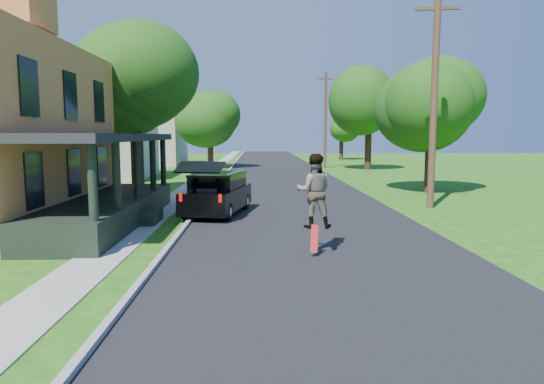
{
  "coord_description": "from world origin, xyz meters",
  "views": [
    {
      "loc": [
        -1.63,
        -10.9,
        3.08
      ],
      "look_at": [
        -1.21,
        3.0,
        1.44
      ],
      "focal_mm": 32.0,
      "sensor_mm": 36.0,
      "label": 1
    }
  ],
  "objects_px": {
    "skateboarder": "(314,191)",
    "utility_pole_near": "(434,99)",
    "tree_right_near": "(432,101)",
    "black_suv": "(217,193)"
  },
  "relations": [
    {
      "from": "tree_right_near",
      "to": "utility_pole_near",
      "type": "relative_size",
      "value": 0.87
    },
    {
      "from": "skateboarder",
      "to": "utility_pole_near",
      "type": "bearing_deg",
      "value": -124.01
    },
    {
      "from": "black_suv",
      "to": "skateboarder",
      "type": "height_order",
      "value": "skateboarder"
    },
    {
      "from": "black_suv",
      "to": "utility_pole_near",
      "type": "distance_m",
      "value": 9.73
    },
    {
      "from": "tree_right_near",
      "to": "skateboarder",
      "type": "bearing_deg",
      "value": -120.19
    },
    {
      "from": "utility_pole_near",
      "to": "skateboarder",
      "type": "bearing_deg",
      "value": -117.18
    },
    {
      "from": "tree_right_near",
      "to": "utility_pole_near",
      "type": "distance_m",
      "value": 5.96
    },
    {
      "from": "utility_pole_near",
      "to": "tree_right_near",
      "type": "bearing_deg",
      "value": 81.24
    },
    {
      "from": "skateboarder",
      "to": "utility_pole_near",
      "type": "height_order",
      "value": "utility_pole_near"
    },
    {
      "from": "black_suv",
      "to": "utility_pole_near",
      "type": "xyz_separation_m",
      "value": [
        8.88,
        1.35,
        3.74
      ]
    }
  ]
}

